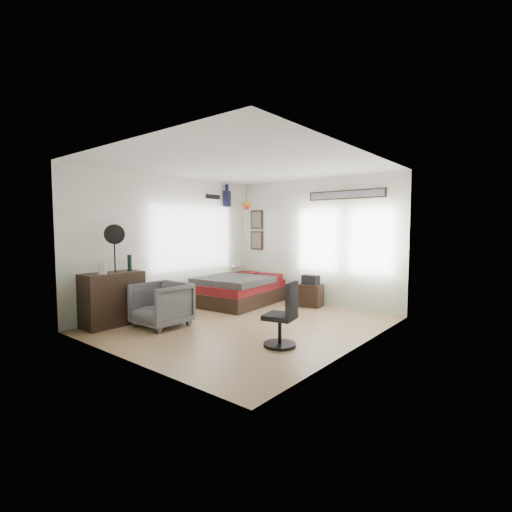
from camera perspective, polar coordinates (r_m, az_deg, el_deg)
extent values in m
cube|color=#967146|center=(6.48, -1.57, -10.50)|extent=(4.00, 4.50, 0.01)
cube|color=beige|center=(8.11, 8.83, 2.15)|extent=(4.00, 0.02, 2.70)
cube|color=beige|center=(4.79, -19.40, 0.44)|extent=(4.00, 0.02, 2.70)
cube|color=beige|center=(7.72, -12.93, 1.98)|extent=(0.02, 4.50, 2.70)
cube|color=beige|center=(5.19, 15.39, 0.82)|extent=(0.02, 4.50, 2.70)
cube|color=white|center=(6.35, -1.62, 13.83)|extent=(4.00, 4.50, 0.02)
cube|color=beige|center=(8.17, 8.73, -3.46)|extent=(4.00, 0.01, 1.10)
cube|color=beige|center=(7.79, -12.80, -3.91)|extent=(0.01, 4.50, 1.10)
cube|color=beige|center=(5.31, 15.13, -7.83)|extent=(0.01, 4.50, 1.10)
cube|color=silver|center=(8.04, -9.68, 2.84)|extent=(0.03, 2.20, 1.35)
cube|color=silver|center=(8.00, 9.62, 2.47)|extent=(0.95, 0.03, 1.30)
cube|color=silver|center=(7.50, 17.30, 2.21)|extent=(0.95, 0.03, 1.30)
cube|color=#312012|center=(8.96, 0.12, 2.42)|extent=(0.35, 0.03, 0.45)
cube|color=#312012|center=(8.96, 0.12, 5.61)|extent=(0.35, 0.03, 0.45)
cube|color=#7F7259|center=(8.95, 0.05, 2.41)|extent=(0.27, 0.01, 0.37)
cube|color=#7F7259|center=(8.94, 0.05, 5.61)|extent=(0.27, 0.01, 0.37)
cube|color=#312012|center=(7.75, 13.64, 9.16)|extent=(1.65, 0.03, 0.18)
cube|color=gray|center=(7.73, 13.59, 9.17)|extent=(1.58, 0.01, 0.13)
cube|color=white|center=(8.47, -6.69, 9.04)|extent=(0.02, 0.48, 0.14)
sphere|color=red|center=(8.83, -1.48, 7.77)|extent=(0.20, 0.20, 0.20)
cube|color=#2D2116|center=(8.17, -2.56, -6.25)|extent=(1.49, 2.00, 0.30)
cube|color=maroon|center=(8.13, -2.57, -4.63)|extent=(1.44, 1.95, 0.17)
cube|color=#555350|center=(7.96, -3.56, -3.74)|extent=(1.50, 1.45, 0.13)
cube|color=maroon|center=(8.87, -0.84, -2.88)|extent=(0.54, 0.37, 0.13)
cube|color=maroon|center=(8.49, 2.37, -3.22)|extent=(0.54, 0.37, 0.13)
cube|color=#2D2116|center=(6.80, -21.19, -6.16)|extent=(0.48, 1.00, 0.90)
imported|color=#4C4C4F|center=(6.45, -14.35, -7.26)|extent=(0.80, 0.82, 0.74)
cube|color=#2D2116|center=(7.94, 8.39, -6.00)|extent=(0.52, 0.45, 0.47)
cylinder|color=black|center=(5.34, 3.67, -13.46)|extent=(0.46, 0.46, 0.04)
cylinder|color=black|center=(5.29, 3.68, -11.41)|extent=(0.05, 0.05, 0.35)
cube|color=black|center=(5.24, 3.69, -9.28)|extent=(0.49, 0.49, 0.07)
cube|color=black|center=(5.12, 5.54, -6.59)|extent=(0.14, 0.37, 0.46)
cylinder|color=silver|center=(6.57, -22.55, -1.78)|extent=(0.14, 0.14, 0.18)
cube|color=silver|center=(6.50, -22.21, -1.75)|extent=(0.02, 0.02, 0.11)
cylinder|color=black|center=(6.83, -18.88, -1.01)|extent=(0.07, 0.07, 0.29)
cylinder|color=black|center=(6.67, -20.91, 0.27)|extent=(0.03, 0.03, 0.63)
cylinder|color=black|center=(6.66, -20.99, 3.15)|extent=(0.18, 0.31, 0.31)
cylinder|color=black|center=(6.62, -20.81, 3.14)|extent=(0.15, 0.32, 0.33)
cube|color=black|center=(7.89, 8.41, -3.63)|extent=(0.34, 0.23, 0.20)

